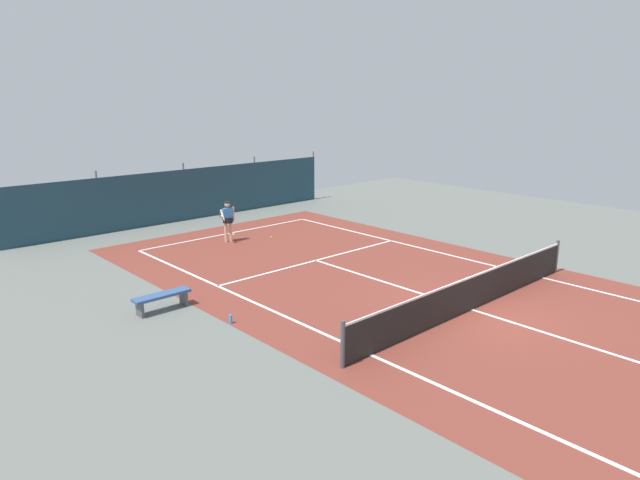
# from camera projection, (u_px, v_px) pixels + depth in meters

# --- Properties ---
(ground_plane) EXTENTS (36.00, 36.00, 0.00)m
(ground_plane) POSITION_uv_depth(u_px,v_px,m) (471.00, 310.00, 15.43)
(ground_plane) COLOR slate
(court_surface) EXTENTS (11.02, 26.60, 0.01)m
(court_surface) POSITION_uv_depth(u_px,v_px,m) (471.00, 310.00, 15.43)
(court_surface) COLOR brown
(court_surface) RESTS_ON ground
(tennis_net) EXTENTS (10.12, 0.10, 1.10)m
(tennis_net) POSITION_uv_depth(u_px,v_px,m) (472.00, 292.00, 15.30)
(tennis_net) COLOR black
(tennis_net) RESTS_ON ground
(back_fence) EXTENTS (16.30, 0.98, 2.70)m
(back_fence) POSITION_uv_depth(u_px,v_px,m) (181.00, 205.00, 26.69)
(back_fence) COLOR #1E3D4C
(back_fence) RESTS_ON ground
(tennis_player) EXTENTS (0.84, 0.66, 1.64)m
(tennis_player) POSITION_uv_depth(u_px,v_px,m) (228.00, 219.00, 22.32)
(tennis_player) COLOR #D8AD8C
(tennis_player) RESTS_ON ground
(tennis_ball_near_player) EXTENTS (0.07, 0.07, 0.07)m
(tennis_ball_near_player) POSITION_uv_depth(u_px,v_px,m) (271.00, 237.00, 23.16)
(tennis_ball_near_player) COLOR #CCDB33
(tennis_ball_near_player) RESTS_ON ground
(parked_car) EXTENTS (2.08, 4.24, 1.68)m
(parked_car) POSITION_uv_depth(u_px,v_px,m) (136.00, 196.00, 27.92)
(parked_car) COLOR maroon
(parked_car) RESTS_ON ground
(courtside_bench) EXTENTS (1.60, 0.40, 0.49)m
(courtside_bench) POSITION_uv_depth(u_px,v_px,m) (162.00, 298.00, 15.28)
(courtside_bench) COLOR #335184
(courtside_bench) RESTS_ON ground
(water_bottle) EXTENTS (0.08, 0.08, 0.24)m
(water_bottle) POSITION_uv_depth(u_px,v_px,m) (231.00, 319.00, 14.47)
(water_bottle) COLOR #338CD8
(water_bottle) RESTS_ON ground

